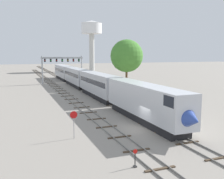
{
  "coord_description": "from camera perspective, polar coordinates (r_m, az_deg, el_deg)",
  "views": [
    {
      "loc": [
        -13.42,
        -25.79,
        8.66
      ],
      "look_at": [
        1.0,
        12.0,
        3.0
      ],
      "focal_mm": 41.11,
      "sensor_mm": 36.0,
      "label": 1
    }
  ],
  "objects": [
    {
      "name": "passenger_train",
      "position": [
        60.14,
        -5.92,
        2.14
      ],
      "size": [
        3.04,
        77.07,
        4.8
      ],
      "color": "silver",
      "rests_on": "ground"
    },
    {
      "name": "signal_gantry",
      "position": [
        76.29,
        -10.99,
        5.8
      ],
      "size": [
        12.1,
        0.49,
        8.07
      ],
      "color": "#999BA0",
      "rests_on": "ground"
    },
    {
      "name": "switch_stand",
      "position": [
        20.47,
        5.15,
        -15.5
      ],
      "size": [
        0.36,
        0.24,
        1.46
      ],
      "color": "black",
      "rests_on": "ground"
    },
    {
      "name": "trackside_tree_left",
      "position": [
        65.96,
        3.28,
        7.47
      ],
      "size": [
        8.33,
        8.33,
        12.28
      ],
      "color": "brown",
      "rests_on": "ground"
    },
    {
      "name": "track_main",
      "position": [
        87.59,
        -10.65,
        2.2
      ],
      "size": [
        2.6,
        200.0,
        0.16
      ],
      "color": "slate",
      "rests_on": "ground"
    },
    {
      "name": "ground_plane",
      "position": [
        30.33,
        6.4,
        -8.67
      ],
      "size": [
        400.0,
        400.0,
        0.0
      ],
      "primitive_type": "plane",
      "color": "gray"
    },
    {
      "name": "water_tower",
      "position": [
        130.86,
        -4.56,
        12.8
      ],
      "size": [
        10.32,
        10.32,
        24.9
      ],
      "color": "beige",
      "rests_on": "ground"
    },
    {
      "name": "track_near",
      "position": [
        67.09,
        -12.21,
        0.43
      ],
      "size": [
        2.6,
        160.0,
        0.16
      ],
      "color": "slate",
      "rests_on": "ground"
    },
    {
      "name": "stop_sign",
      "position": [
        26.61,
        -8.5,
        -6.9
      ],
      "size": [
        0.76,
        0.08,
        2.88
      ],
      "color": "gray",
      "rests_on": "ground"
    }
  ]
}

